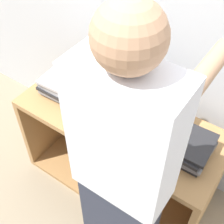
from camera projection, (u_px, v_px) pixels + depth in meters
name	position (u px, v px, depth m)	size (l,w,h in m)	color
ground_plane	(97.00, 207.00, 2.14)	(12.00, 12.00, 0.00)	gray
wall_back	(161.00, 7.00, 1.64)	(8.00, 0.05, 2.40)	silver
cart	(124.00, 146.00, 2.09)	(1.25, 0.53, 0.66)	#A87A47
laptop_open	(125.00, 107.00, 1.81)	(0.34, 0.34, 0.24)	gray
laptop_stack_left	(71.00, 87.00, 1.92)	(0.36, 0.26, 0.12)	#232326
laptop_stack_right	(178.00, 142.00, 1.63)	(0.36, 0.25, 0.10)	#232326
person	(123.00, 180.00, 1.34)	(0.40, 0.53, 1.65)	#2D3342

